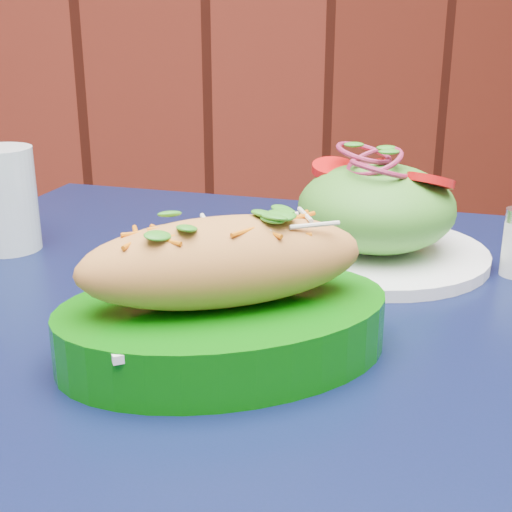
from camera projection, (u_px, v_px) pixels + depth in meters
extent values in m
cube|color=black|center=(249.00, 341.00, 0.59)|extent=(1.05, 1.05, 0.03)
cylinder|color=black|center=(108.00, 443.00, 1.10)|extent=(0.04, 0.04, 0.72)
cube|color=white|center=(224.00, 307.00, 0.52)|extent=(0.21, 0.15, 0.01)
ellipsoid|color=#E48F48|center=(223.00, 262.00, 0.51)|extent=(0.22, 0.11, 0.06)
cylinder|color=white|center=(374.00, 254.00, 0.73)|extent=(0.23, 0.23, 0.01)
ellipsoid|color=#4C992D|center=(376.00, 207.00, 0.72)|extent=(0.16, 0.16, 0.09)
cylinder|color=red|center=(431.00, 176.00, 0.68)|extent=(0.05, 0.05, 0.01)
cylinder|color=red|center=(335.00, 164.00, 0.73)|extent=(0.05, 0.05, 0.01)
cylinder|color=red|center=(365.00, 160.00, 0.75)|extent=(0.05, 0.05, 0.01)
torus|color=#942047|center=(379.00, 160.00, 0.70)|extent=(0.06, 0.06, 0.01)
torus|color=#942047|center=(379.00, 156.00, 0.70)|extent=(0.06, 0.06, 0.01)
torus|color=#942047|center=(380.00, 152.00, 0.70)|extent=(0.06, 0.06, 0.01)
cylinder|color=silver|center=(4.00, 199.00, 0.75)|extent=(0.07, 0.07, 0.11)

